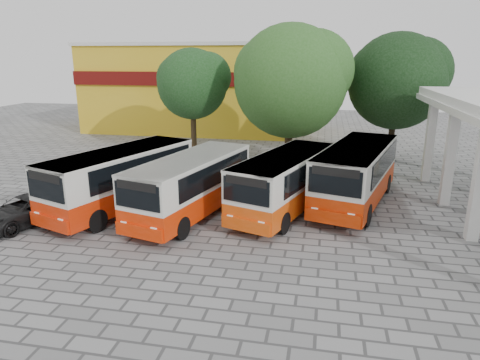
% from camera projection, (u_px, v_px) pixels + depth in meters
% --- Properties ---
extents(ground, '(90.00, 90.00, 0.00)m').
position_uv_depth(ground, '(272.00, 242.00, 17.02)').
color(ground, gray).
rests_on(ground, ground).
extents(shophouse_block, '(20.40, 10.40, 8.30)m').
position_uv_depth(shophouse_block, '(195.00, 87.00, 42.39)').
color(shophouse_block, gold).
rests_on(shophouse_block, ground).
extents(bus_far_left, '(4.93, 8.53, 2.88)m').
position_uv_depth(bus_far_left, '(121.00, 176.00, 20.21)').
color(bus_far_left, red).
rests_on(bus_far_left, ground).
extents(bus_centre_left, '(4.14, 8.07, 2.76)m').
position_uv_depth(bus_centre_left, '(191.00, 182.00, 19.43)').
color(bus_centre_left, red).
rests_on(bus_centre_left, ground).
extents(bus_centre_right, '(4.62, 8.13, 2.75)m').
position_uv_depth(bus_centre_right, '(286.00, 179.00, 19.91)').
color(bus_centre_right, '#D44407').
rests_on(bus_centre_right, ground).
extents(bus_far_right, '(4.65, 8.70, 2.96)m').
position_uv_depth(bus_far_right, '(357.00, 171.00, 20.87)').
color(bus_far_right, red).
rests_on(bus_far_right, ground).
extents(tree_left, '(5.22, 4.97, 7.71)m').
position_uv_depth(tree_left, '(193.00, 82.00, 30.19)').
color(tree_left, '#43321D').
rests_on(tree_left, ground).
extents(tree_middle, '(7.65, 7.28, 9.19)m').
position_uv_depth(tree_middle, '(292.00, 78.00, 27.46)').
color(tree_middle, '#47321D').
rests_on(tree_middle, ground).
extents(tree_right, '(6.85, 6.52, 8.73)m').
position_uv_depth(tree_right, '(398.00, 78.00, 29.00)').
color(tree_right, black).
rests_on(tree_right, ground).
extents(parked_car, '(3.45, 4.85, 1.23)m').
position_uv_depth(parked_car, '(26.00, 210.00, 18.78)').
color(parked_car, black).
rests_on(parked_car, ground).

